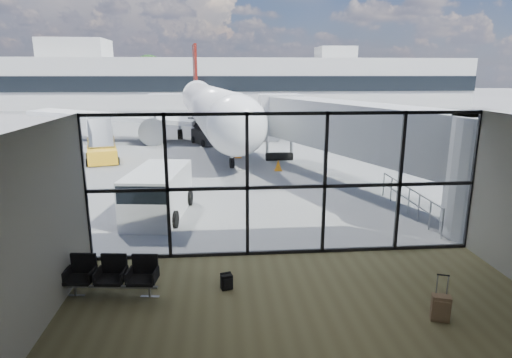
{
  "coord_description": "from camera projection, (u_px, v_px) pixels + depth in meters",
  "views": [
    {
      "loc": [
        -2.01,
        -12.55,
        5.59
      ],
      "look_at": [
        -0.67,
        3.0,
        1.73
      ],
      "focal_mm": 30.0,
      "sensor_mm": 36.0,
      "label": 1
    }
  ],
  "objects": [
    {
      "name": "traffic_cone_a",
      "position": [
        278.0,
        165.0,
        25.23
      ],
      "size": [
        0.46,
        0.46,
        0.66
      ],
      "color": "orange",
      "rests_on": "ground"
    },
    {
      "name": "belt_loader",
      "position": [
        207.0,
        136.0,
        34.61
      ],
      "size": [
        3.06,
        4.54,
        1.99
      ],
      "rotation": [
        0.0,
        0.0,
        0.42
      ],
      "color": "black",
      "rests_on": "ground"
    },
    {
      "name": "glass_curtain_wall",
      "position": [
        286.0,
        185.0,
        13.1
      ],
      "size": [
        12.1,
        0.12,
        4.5
      ],
      "color": "white",
      "rests_on": "ground"
    },
    {
      "name": "mobile_stairs",
      "position": [
        102.0,
        152.0,
        27.64
      ],
      "size": [
        2.65,
        4.0,
        2.59
      ],
      "rotation": [
        0.0,
        0.0,
        0.27
      ],
      "color": "#F6AE1D",
      "rests_on": "ground"
    },
    {
      "name": "tree_2",
      "position": [
        51.0,
        72.0,
        79.13
      ],
      "size": [
        6.27,
        6.27,
        9.03
      ],
      "color": "#382619",
      "rests_on": "ground"
    },
    {
      "name": "far_terminal",
      "position": [
        227.0,
        82.0,
        72.52
      ],
      "size": [
        80.0,
        12.2,
        11.0
      ],
      "color": "#A9AAA5",
      "rests_on": "ground"
    },
    {
      "name": "lounge_shell",
      "position": [
        324.0,
        228.0,
        8.37
      ],
      "size": [
        12.02,
        8.01,
        4.51
      ],
      "color": "brown",
      "rests_on": "ground"
    },
    {
      "name": "airliner",
      "position": [
        208.0,
        106.0,
        38.02
      ],
      "size": [
        30.0,
        34.9,
        9.01
      ],
      "rotation": [
        0.0,
        0.0,
        0.12
      ],
      "color": "white",
      "rests_on": "ground"
    },
    {
      "name": "tree_3",
      "position": [
        84.0,
        79.0,
        79.93
      ],
      "size": [
        4.95,
        4.95,
        7.12
      ],
      "color": "#382619",
      "rests_on": "ground"
    },
    {
      "name": "jet_bridge",
      "position": [
        366.0,
        135.0,
        20.23
      ],
      "size": [
        8.0,
        16.5,
        4.33
      ],
      "color": "gray",
      "rests_on": "ground"
    },
    {
      "name": "traffic_cone_c",
      "position": [
        238.0,
        153.0,
        29.08
      ],
      "size": [
        0.47,
        0.47,
        0.66
      ],
      "color": "orange",
      "rests_on": "ground"
    },
    {
      "name": "apron_railing",
      "position": [
        409.0,
        197.0,
        17.32
      ],
      "size": [
        0.06,
        5.46,
        1.11
      ],
      "color": "gray",
      "rests_on": "ground"
    },
    {
      "name": "tree_5",
      "position": [
        149.0,
        72.0,
        80.63
      ],
      "size": [
        6.27,
        6.27,
        9.03
      ],
      "color": "#382619",
      "rests_on": "ground"
    },
    {
      "name": "ground",
      "position": [
        236.0,
        120.0,
        52.33
      ],
      "size": [
        220.0,
        220.0,
        0.0
      ],
      "primitive_type": "plane",
      "color": "slate",
      "rests_on": "ground"
    },
    {
      "name": "seating_row",
      "position": [
        113.0,
        273.0,
        11.01
      ],
      "size": [
        2.36,
        0.91,
        1.05
      ],
      "rotation": [
        0.0,
        0.0,
        -0.11
      ],
      "color": "gray",
      "rests_on": "ground"
    },
    {
      "name": "suitcase",
      "position": [
        441.0,
        308.0,
        9.85
      ],
      "size": [
        0.47,
        0.39,
        1.11
      ],
      "rotation": [
        0.0,
        0.0,
        -0.35
      ],
      "color": "brown",
      "rests_on": "ground"
    },
    {
      "name": "tree_4",
      "position": [
        117.0,
        75.0,
        80.28
      ],
      "size": [
        5.61,
        5.61,
        8.07
      ],
      "color": "#382619",
      "rests_on": "ground"
    },
    {
      "name": "tree_1",
      "position": [
        17.0,
        75.0,
        78.78
      ],
      "size": [
        5.61,
        5.61,
        8.07
      ],
      "color": "#382619",
      "rests_on": "ground"
    },
    {
      "name": "service_van",
      "position": [
        157.0,
        193.0,
        16.97
      ],
      "size": [
        2.55,
        4.54,
        1.89
      ],
      "rotation": [
        0.0,
        0.0,
        -0.13
      ],
      "color": "silver",
      "rests_on": "ground"
    },
    {
      "name": "backpack",
      "position": [
        227.0,
        282.0,
        11.33
      ],
      "size": [
        0.34,
        0.33,
        0.45
      ],
      "rotation": [
        0.0,
        0.0,
        0.28
      ],
      "color": "black",
      "rests_on": "ground"
    }
  ]
}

